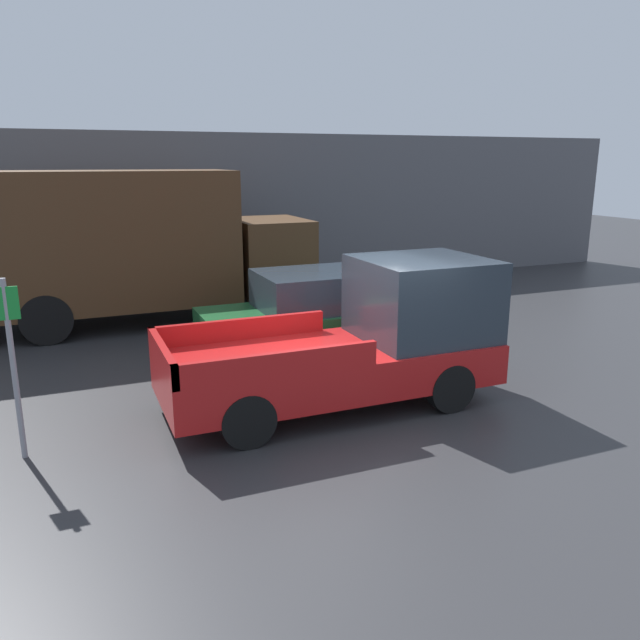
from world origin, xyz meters
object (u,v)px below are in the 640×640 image
Objects in this scene: car at (317,312)px; parking_sign at (13,359)px; pickup_truck at (365,339)px; delivery_truck at (126,244)px.

car is 5.77m from parking_sign.
car is at bearing 27.66° from parking_sign.
pickup_truck is 0.65× the size of delivery_truck.
delivery_truck is (-3.07, 3.66, 1.04)m from car.
parking_sign reaches higher than pickup_truck.
car is 1.88× the size of parking_sign.
pickup_truck is at bearing -65.93° from delivery_truck.
parking_sign reaches higher than car.
parking_sign is (-5.09, -2.67, 0.50)m from car.
pickup_truck reaches higher than car.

